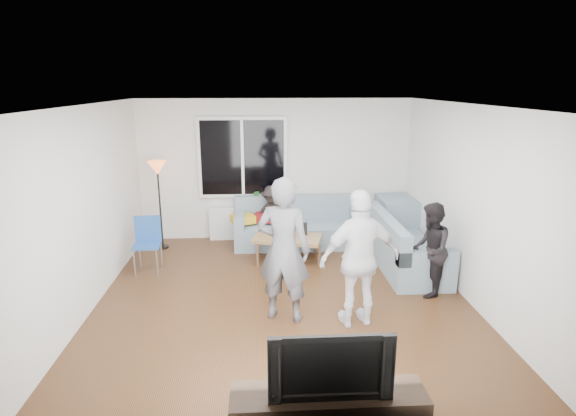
{
  "coord_description": "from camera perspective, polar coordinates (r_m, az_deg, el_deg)",
  "views": [
    {
      "loc": [
        -0.29,
        -5.68,
        2.86
      ],
      "look_at": [
        0.1,
        0.6,
        1.15
      ],
      "focal_mm": 28.72,
      "sensor_mm": 36.0,
      "label": 1
    }
  ],
  "objects": [
    {
      "name": "floor",
      "position": [
        6.37,
        -0.58,
        -11.66
      ],
      "size": [
        5.0,
        5.5,
        0.04
      ],
      "primitive_type": "cube",
      "color": "#56351C",
      "rests_on": "ground"
    },
    {
      "name": "ceiling",
      "position": [
        5.69,
        -0.65,
        12.79
      ],
      "size": [
        5.0,
        5.5,
        0.04
      ],
      "primitive_type": "cube",
      "color": "white",
      "rests_on": "ground"
    },
    {
      "name": "wall_back",
      "position": [
        8.6,
        -1.57,
        4.75
      ],
      "size": [
        5.0,
        0.04,
        2.6
      ],
      "primitive_type": "cube",
      "color": "silver",
      "rests_on": "ground"
    },
    {
      "name": "wall_front",
      "position": [
        3.31,
        1.93,
        -12.89
      ],
      "size": [
        5.0,
        0.04,
        2.6
      ],
      "primitive_type": "cube",
      "color": "silver",
      "rests_on": "ground"
    },
    {
      "name": "wall_left",
      "position": [
        6.3,
        -24.16,
        -0.5
      ],
      "size": [
        0.04,
        5.5,
        2.6
      ],
      "primitive_type": "cube",
      "color": "silver",
      "rests_on": "ground"
    },
    {
      "name": "wall_right",
      "position": [
        6.52,
        22.08,
        0.24
      ],
      "size": [
        0.04,
        5.5,
        2.6
      ],
      "primitive_type": "cube",
      "color": "silver",
      "rests_on": "ground"
    },
    {
      "name": "window_frame",
      "position": [
        8.48,
        -5.64,
        6.24
      ],
      "size": [
        1.62,
        0.06,
        1.47
      ],
      "primitive_type": "cube",
      "color": "white",
      "rests_on": "wall_back"
    },
    {
      "name": "window_glass",
      "position": [
        8.44,
        -5.65,
        6.2
      ],
      "size": [
        1.5,
        0.02,
        1.35
      ],
      "primitive_type": "cube",
      "color": "black",
      "rests_on": "window_frame"
    },
    {
      "name": "window_mullion",
      "position": [
        8.43,
        -5.65,
        6.19
      ],
      "size": [
        0.05,
        0.03,
        1.35
      ],
      "primitive_type": "cube",
      "color": "white",
      "rests_on": "window_frame"
    },
    {
      "name": "radiator",
      "position": [
        8.72,
        -5.44,
        -1.88
      ],
      "size": [
        1.3,
        0.12,
        0.62
      ],
      "primitive_type": "cube",
      "color": "silver",
      "rests_on": "floor"
    },
    {
      "name": "potted_plant",
      "position": [
        8.56,
        -4.09,
        1.11
      ],
      "size": [
        0.18,
        0.15,
        0.32
      ],
      "primitive_type": "imported",
      "rotation": [
        0.0,
        0.0,
        -0.03
      ],
      "color": "#286529",
      "rests_on": "radiator"
    },
    {
      "name": "vase",
      "position": [
        8.58,
        -5.92,
        0.56
      ],
      "size": [
        0.16,
        0.16,
        0.16
      ],
      "primitive_type": "imported",
      "rotation": [
        0.0,
        0.0,
        -0.0
      ],
      "color": "silver",
      "rests_on": "radiator"
    },
    {
      "name": "sofa_back_section",
      "position": [
        8.34,
        1.31,
        -1.77
      ],
      "size": [
        2.3,
        0.85,
        0.85
      ],
      "primitive_type": null,
      "color": "gray",
      "rests_on": "floor"
    },
    {
      "name": "sofa_right_section",
      "position": [
        7.56,
        14.48,
        -4.08
      ],
      "size": [
        2.0,
        0.85,
        0.85
      ],
      "primitive_type": null,
      "rotation": [
        0.0,
        0.0,
        1.57
      ],
      "color": "gray",
      "rests_on": "floor"
    },
    {
      "name": "sofa_corner",
      "position": [
        8.71,
        13.89,
        -1.49
      ],
      "size": [
        0.85,
        0.85,
        0.85
      ],
      "primitive_type": "cube",
      "color": "gray",
      "rests_on": "floor"
    },
    {
      "name": "cushion_yellow",
      "position": [
        8.28,
        -5.6,
        -1.36
      ],
      "size": [
        0.47,
        0.44,
        0.14
      ],
      "primitive_type": "cube",
      "rotation": [
        0.0,
        0.0,
        0.4
      ],
      "color": "gold",
      "rests_on": "sofa_back_section"
    },
    {
      "name": "cushion_red",
      "position": [
        8.35,
        -2.94,
        -1.17
      ],
      "size": [
        0.43,
        0.38,
        0.13
      ],
      "primitive_type": "cube",
      "rotation": [
        0.0,
        0.0,
        -0.27
      ],
      "color": "maroon",
      "rests_on": "sofa_back_section"
    },
    {
      "name": "coffee_table",
      "position": [
        7.71,
        -0.06,
        -4.98
      ],
      "size": [
        1.21,
        0.85,
        0.4
      ],
      "primitive_type": "cube",
      "rotation": [
        0.0,
        0.0,
        -0.25
      ],
      "color": "#AC7F53",
      "rests_on": "floor"
    },
    {
      "name": "pitcher",
      "position": [
        7.64,
        -0.05,
        -2.91
      ],
      "size": [
        0.17,
        0.17,
        0.17
      ],
      "primitive_type": "cylinder",
      "color": "maroon",
      "rests_on": "coffee_table"
    },
    {
      "name": "side_chair",
      "position": [
        7.47,
        -17.03,
        -4.47
      ],
      "size": [
        0.43,
        0.43,
        0.86
      ],
      "primitive_type": null,
      "rotation": [
        0.0,
        0.0,
        0.08
      ],
      "color": "#24519C",
      "rests_on": "floor"
    },
    {
      "name": "floor_lamp",
      "position": [
        8.38,
        -15.56,
        0.26
      ],
      "size": [
        0.32,
        0.32,
        1.56
      ],
      "primitive_type": null,
      "color": "orange",
      "rests_on": "floor"
    },
    {
      "name": "player_left",
      "position": [
        5.6,
        -0.55,
        -5.22
      ],
      "size": [
        0.76,
        0.62,
        1.81
      ],
      "primitive_type": "imported",
      "rotation": [
        0.0,
        0.0,
        2.83
      ],
      "color": "#535258",
      "rests_on": "floor"
    },
    {
      "name": "player_right",
      "position": [
        5.56,
        8.89,
        -6.25
      ],
      "size": [
        1.04,
        0.57,
        1.69
      ],
      "primitive_type": "imported",
      "rotation": [
        0.0,
        0.0,
        3.31
      ],
      "color": "silver",
      "rests_on": "floor"
    },
    {
      "name": "spectator_right",
      "position": [
        6.62,
        17.17,
        -4.96
      ],
      "size": [
        0.68,
        0.76,
        1.31
      ],
      "primitive_type": "imported",
      "rotation": [
        0.0,
        0.0,
        -1.9
      ],
      "color": "black",
      "rests_on": "floor"
    },
    {
      "name": "spectator_back",
      "position": [
        8.31,
        -1.98,
        -0.95
      ],
      "size": [
        0.8,
        0.59,
        1.1
      ],
      "primitive_type": "imported",
      "rotation": [
        0.0,
        0.0,
        -0.29
      ],
      "color": "black",
      "rests_on": "floor"
    },
    {
      "name": "tv_console",
      "position": [
        4.17,
        4.98,
        -24.19
      ],
      "size": [
        1.6,
        0.4,
        0.44
      ],
      "primitive_type": "cube",
      "color": "#302118",
      "rests_on": "floor"
    },
    {
      "name": "television",
      "position": [
        3.87,
        5.16,
        -18.39
      ],
      "size": [
        0.99,
        0.13,
        0.57
      ],
      "primitive_type": "imported",
      "color": "black",
      "rests_on": "tv_console"
    },
    {
      "name": "bottle_e",
      "position": [
        7.71,
        2.15,
        -2.57
      ],
      "size": [
        0.07,
        0.07,
        0.22
      ],
      "primitive_type": "cylinder",
      "color": "black",
      "rests_on": "coffee_table"
    },
    {
      "name": "bottle_c",
      "position": [
        7.72,
        0.46,
        -2.64
      ],
      "size": [
        0.07,
        0.07,
        0.19
      ],
      "primitive_type": "cylinder",
      "color": "black",
      "rests_on": "coffee_table"
    },
    {
      "name": "bottle_b",
      "position": [
        7.5,
        -0.61,
        -2.98
      ],
      "size": [
        0.08,
        0.08,
        0.24
      ],
      "primitive_type": "cylinder",
      "color": "#178219",
      "rests_on": "coffee_table"
    },
    {
      "name": "bottle_d",
      "position": [
        7.51,
        1.67,
        -3.03
      ],
      "size": [
        0.07,
        0.07,
        0.22
      ],
      "primitive_type": "cylinder",
      "color": "orange",
      "rests_on": "coffee_table"
    }
  ]
}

